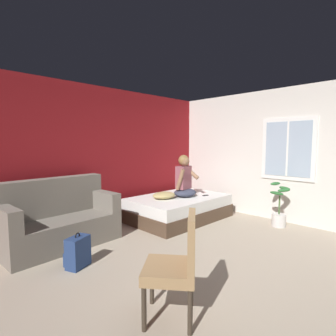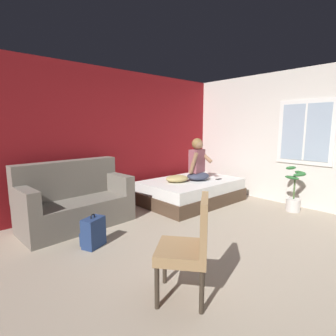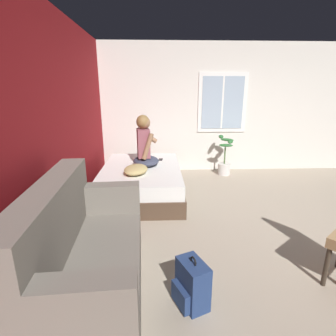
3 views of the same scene
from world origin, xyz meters
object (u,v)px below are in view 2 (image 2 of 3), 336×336
Objects in this scene: bed at (192,191)px; couch at (75,202)px; backpack at (93,233)px; cell_phone at (219,179)px; person_seated at (198,163)px; potted_plant at (294,196)px; throw_pillow at (177,179)px; side_chair at (189,244)px.

bed is 1.18× the size of couch.
couch is at bearing 171.46° from bed.
bed is 2.58m from backpack.
couch reaches higher than cell_phone.
cell_phone is at bearing -36.41° from person_seated.
potted_plant is (0.99, -1.71, 0.07)m from bed.
bed is 0.49m from throw_pillow.
bed is 2.35× the size of person_seated.
cell_phone is (2.81, 1.81, -0.05)m from side_chair.
throw_pillow is at bearing 170.92° from bed.
couch is 2.03m from throw_pillow.
backpack is (-2.52, -0.56, -0.04)m from bed.
throw_pillow is 0.56× the size of potted_plant.
potted_plant is at bearing -59.78° from bed.
couch is at bearing 80.87° from backpack.
potted_plant is at bearing 27.15° from cell_phone.
person_seated is 1.03× the size of potted_plant.
side_chair is 6.81× the size of cell_phone.
cell_phone is (0.37, -0.28, -0.35)m from person_seated.
backpack is at bearing 96.67° from side_chair.
backpack is at bearing -79.52° from cell_phone.
person_seated reaches higher than backpack.
potted_plant is (3.33, 0.44, -0.23)m from side_chair.
backpack is at bearing -169.38° from person_seated.
cell_phone is at bearing -35.65° from bed.
couch is 0.95m from backpack.
person_seated is at bearing 40.57° from side_chair.
potted_plant is (0.89, -1.64, -0.53)m from person_seated.
cell_phone is at bearing 32.78° from side_chair.
bed is 2.43× the size of potted_plant.
couch is at bearing 90.90° from side_chair.
couch is at bearing 171.56° from throw_pillow.
backpack is (-2.62, -0.49, -0.64)m from person_seated.
couch is 3.95m from potted_plant.
cell_phone is at bearing -25.28° from throw_pillow.
side_chair is 2.04× the size of throw_pillow.
side_chair reaches higher than throw_pillow.
potted_plant is (0.52, -1.37, -0.18)m from cell_phone.
bed is at bearing 42.66° from side_chair.
person_seated is at bearing -14.75° from throw_pillow.
cell_phone is (0.85, -0.40, -0.07)m from throw_pillow.
side_chair is at bearing -131.58° from throw_pillow.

